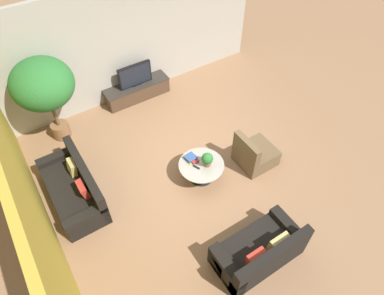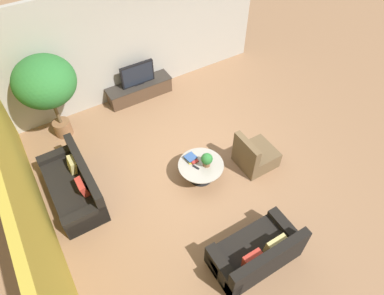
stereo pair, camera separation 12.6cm
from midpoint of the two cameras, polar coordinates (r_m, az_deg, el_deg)
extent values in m
plane|color=#8C6647|center=(7.72, 0.46, -3.46)|extent=(24.00, 24.00, 0.00)
cube|color=#A39E93|center=(8.96, -11.41, 16.74)|extent=(7.40, 0.12, 3.00)
cube|color=gold|center=(6.22, -26.81, -6.03)|extent=(0.12, 7.40, 3.00)
cube|color=#473323|center=(9.43, -9.49, 9.28)|extent=(1.72, 0.48, 0.44)
cube|color=#2D2823|center=(9.31, -9.65, 10.27)|extent=(1.76, 0.50, 0.02)
cube|color=black|center=(9.12, -9.90, 11.82)|extent=(0.90, 0.08, 0.61)
cube|color=black|center=(9.09, -9.78, 11.69)|extent=(0.83, 0.00, 0.55)
cube|color=black|center=(9.29, -9.67, 10.38)|extent=(0.27, 0.13, 0.02)
cylinder|color=black|center=(7.56, 1.03, -4.84)|extent=(0.54, 0.54, 0.02)
cylinder|color=black|center=(7.41, 1.05, -3.94)|extent=(0.10, 0.10, 0.41)
cylinder|color=gray|center=(7.24, 1.07, -2.91)|extent=(0.97, 0.97, 0.02)
cube|color=black|center=(7.51, -19.64, -7.02)|extent=(0.84, 1.91, 0.42)
cube|color=black|center=(7.19, -18.00, -3.99)|extent=(0.16, 1.91, 0.42)
cube|color=black|center=(8.03, -21.69, -2.44)|extent=(0.84, 0.20, 0.54)
cube|color=black|center=(6.95, -17.47, -11.72)|extent=(0.84, 0.20, 0.54)
cube|color=tan|center=(7.46, -19.86, -3.11)|extent=(0.16, 0.32, 0.30)
cube|color=#B23328|center=(7.03, -18.17, -6.62)|extent=(0.17, 0.33, 0.31)
cube|color=black|center=(6.54, 10.23, -16.66)|extent=(1.59, 0.84, 0.42)
cube|color=black|center=(6.08, 12.89, -17.30)|extent=(1.59, 0.16, 0.42)
cube|color=black|center=(6.77, 14.93, -13.27)|extent=(0.20, 0.84, 0.54)
cube|color=black|center=(6.26, 5.12, -19.74)|extent=(0.20, 0.84, 0.54)
cube|color=tan|center=(6.25, 13.58, -15.16)|extent=(0.37, 0.15, 0.35)
cube|color=#B23328|center=(6.08, 9.95, -17.68)|extent=(0.34, 0.14, 0.31)
cube|color=brown|center=(7.81, 10.14, -1.34)|extent=(0.80, 0.76, 0.40)
cube|color=brown|center=(7.33, 8.60, -0.22)|extent=(0.14, 0.76, 0.46)
cylinder|color=brown|center=(8.85, -21.37, 2.71)|extent=(0.41, 0.41, 0.39)
cylinder|color=brown|center=(8.52, -22.32, 5.13)|extent=(0.08, 0.08, 0.64)
ellipsoid|color=#286B2D|center=(8.00, -24.11, 9.66)|extent=(1.33, 1.33, 1.10)
cylinder|color=brown|center=(7.20, 2.02, -2.65)|extent=(0.16, 0.16, 0.10)
sphere|color=#286B2D|center=(7.08, 2.06, -1.85)|extent=(0.25, 0.25, 0.25)
cube|color=gold|center=(7.33, -0.51, -1.87)|extent=(0.25, 0.30, 0.02)
cube|color=#A32823|center=(7.30, -0.45, -1.81)|extent=(0.17, 0.30, 0.03)
cube|color=#2D4C84|center=(7.28, -0.71, -1.62)|extent=(0.25, 0.25, 0.03)
cube|color=black|center=(7.18, 0.23, -3.30)|extent=(0.10, 0.16, 0.02)
camera|label=1|loc=(0.06, -90.49, -0.55)|focal=32.00mm
camera|label=2|loc=(0.06, 89.51, 0.55)|focal=32.00mm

